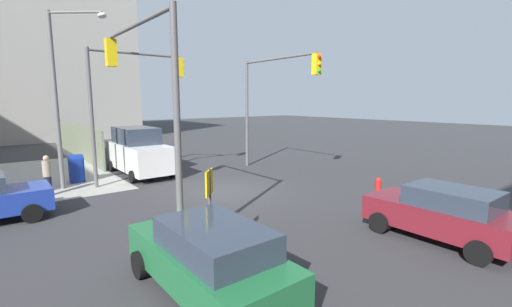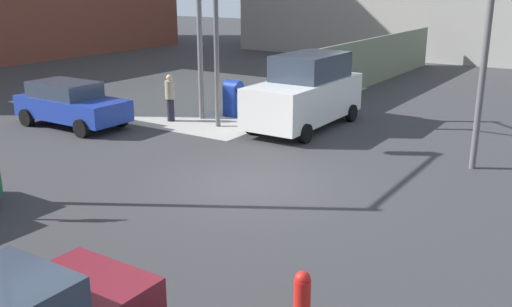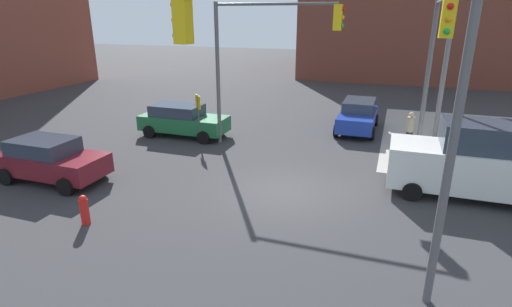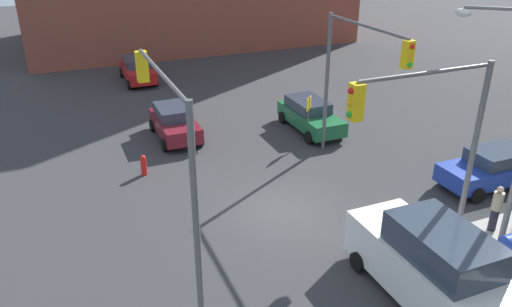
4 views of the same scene
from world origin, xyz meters
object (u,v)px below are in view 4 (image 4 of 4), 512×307
fire_hydrant (144,165)px  hatchback_blue (492,167)px  traffic_signal_se_corner (170,138)px  sedan_red (137,69)px  van_white_delivery (430,264)px  pedestrian_crossing (496,208)px  traffic_signal_ne_corner (431,131)px  mailbox_blue (510,253)px  sedan_maroon (175,122)px  coupe_green (310,115)px  traffic_signal_nw_corner (355,66)px

fire_hydrant → hatchback_blue: (6.62, 13.21, 0.36)m
traffic_signal_se_corner → sedan_red: 21.96m
traffic_signal_se_corner → van_white_delivery: 8.21m
sedan_red → pedestrian_crossing: (23.47, 8.25, 0.08)m
traffic_signal_ne_corner → mailbox_blue: bearing=54.0°
hatchback_blue → pedestrian_crossing: size_ratio=2.46×
hatchback_blue → sedan_maroon: (-10.16, -10.90, -0.00)m
mailbox_blue → pedestrian_crossing: pedestrian_crossing is taller
mailbox_blue → pedestrian_crossing: size_ratio=0.80×
mailbox_blue → sedan_maroon: 16.27m
traffic_signal_ne_corner → coupe_green: size_ratio=1.45×
sedan_red → sedan_maroon: (10.73, -0.13, -0.00)m
mailbox_blue → sedan_red: 26.35m
fire_hydrant → van_white_delivery: bearing=28.2°
traffic_signal_se_corner → pedestrian_crossing: (2.02, 11.00, -3.73)m
traffic_signal_se_corner → traffic_signal_ne_corner: (2.32, 7.16, -0.07)m
pedestrian_crossing → hatchback_blue: bearing=-157.2°
traffic_signal_nw_corner → traffic_signal_se_corner: size_ratio=1.00×
van_white_delivery → sedan_red: bearing=-172.1°
van_white_delivery → traffic_signal_nw_corner: bearing=162.4°
traffic_signal_se_corner → traffic_signal_nw_corner: bearing=116.5°
traffic_signal_se_corner → sedan_maroon: 11.68m
traffic_signal_nw_corner → hatchback_blue: 7.09m
traffic_signal_ne_corner → van_white_delivery: (1.71, -0.86, -3.31)m
traffic_signal_nw_corner → mailbox_blue: bearing=3.4°
mailbox_blue → van_white_delivery: 3.24m
sedan_maroon → pedestrian_crossing: (12.74, 8.39, 0.09)m
traffic_signal_ne_corner → hatchback_blue: traffic_signal_ne_corner is taller
traffic_signal_se_corner → hatchback_blue: (-0.56, 13.51, -3.82)m
mailbox_blue → sedan_red: (-25.47, -6.75, 0.08)m
coupe_green → pedestrian_crossing: pedestrian_crossing is taller
van_white_delivery → coupe_green: bearing=166.3°
traffic_signal_nw_corner → traffic_signal_ne_corner: same height
traffic_signal_se_corner → sedan_maroon: traffic_signal_se_corner is taller
pedestrian_crossing → traffic_signal_se_corner: bearing=-33.4°
traffic_signal_nw_corner → sedan_red: bearing=-159.8°
traffic_signal_se_corner → pedestrian_crossing: size_ratio=3.66×
mailbox_blue → sedan_maroon: (-14.74, -6.89, 0.08)m
mailbox_blue → sedan_red: bearing=-165.1°
traffic_signal_ne_corner → hatchback_blue: (-2.88, 6.35, -3.75)m
fire_hydrant → sedan_maroon: (-3.54, 2.31, 0.36)m
sedan_maroon → hatchback_blue: bearing=47.0°
mailbox_blue → sedan_maroon: bearing=-155.0°
traffic_signal_se_corner → sedan_maroon: (-10.73, 2.61, -3.82)m
mailbox_blue → hatchback_blue: (-4.58, 4.01, 0.08)m
hatchback_blue → sedan_maroon: bearing=-133.0°
traffic_signal_nw_corner → mailbox_blue: size_ratio=4.55×
traffic_signal_ne_corner → sedan_maroon: traffic_signal_ne_corner is taller
hatchback_blue → sedan_maroon: 14.90m
traffic_signal_nw_corner → van_white_delivery: 9.54m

